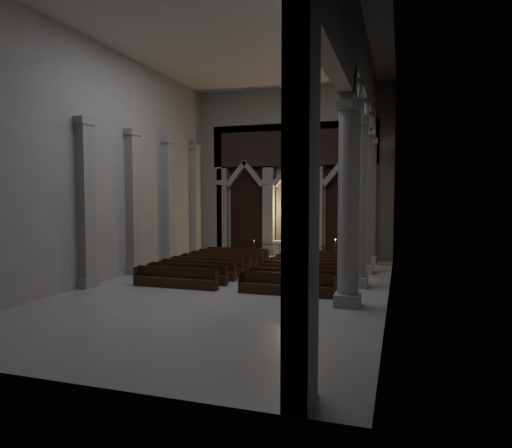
# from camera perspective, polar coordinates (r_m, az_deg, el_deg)

# --- Properties ---
(room) EXTENTS (24.00, 24.10, 12.00)m
(room) POSITION_cam_1_polar(r_m,az_deg,el_deg) (22.12, -2.26, 11.96)
(room) COLOR #9F9C97
(room) RESTS_ON ground
(sanctuary_wall) EXTENTS (14.00, 0.77, 12.00)m
(sanctuary_wall) POSITION_cam_1_polar(r_m,az_deg,el_deg) (33.04, 4.63, 7.46)
(sanctuary_wall) COLOR gray
(sanctuary_wall) RESTS_ON ground
(right_arcade) EXTENTS (1.00, 24.00, 12.00)m
(right_arcade) POSITION_cam_1_polar(r_m,az_deg,el_deg) (22.27, 12.73, 12.41)
(right_arcade) COLOR gray
(right_arcade) RESTS_ON ground
(left_pilasters) EXTENTS (0.60, 13.00, 8.03)m
(left_pilasters) POSITION_cam_1_polar(r_m,az_deg,el_deg) (27.96, -12.88, 2.54)
(left_pilasters) COLOR gray
(left_pilasters) RESTS_ON ground
(sanctuary_step) EXTENTS (8.50, 2.60, 0.15)m
(sanctuary_step) POSITION_cam_1_polar(r_m,az_deg,el_deg) (32.35, 4.20, -4.07)
(sanctuary_step) COLOR gray
(sanctuary_step) RESTS_ON ground
(altar) EXTENTS (1.95, 0.78, 0.99)m
(altar) POSITION_cam_1_polar(r_m,az_deg,el_deg) (32.58, 3.83, -2.99)
(altar) COLOR #B9B2A2
(altar) RESTS_ON sanctuary_step
(altar_rail) EXTENTS (5.16, 0.09, 1.01)m
(altar_rail) POSITION_cam_1_polar(r_m,az_deg,el_deg) (31.47, 3.85, -3.18)
(altar_rail) COLOR black
(altar_rail) RESTS_ON ground
(candle_stand_left) EXTENTS (0.21, 0.21, 1.22)m
(candle_stand_left) POSITION_cam_1_polar(r_m,az_deg,el_deg) (32.20, -0.23, -3.63)
(candle_stand_left) COLOR #A36C32
(candle_stand_left) RESTS_ON ground
(candle_stand_right) EXTENTS (0.26, 0.26, 1.54)m
(candle_stand_right) POSITION_cam_1_polar(r_m,az_deg,el_deg) (30.22, 9.86, -4.00)
(candle_stand_right) COLOR #A36C32
(candle_stand_right) RESTS_ON ground
(pews) EXTENTS (9.70, 8.98, 0.96)m
(pews) POSITION_cam_1_polar(r_m,az_deg,el_deg) (25.01, 0.09, -5.77)
(pews) COLOR black
(pews) RESTS_ON ground
(worshipper) EXTENTS (0.54, 0.43, 1.29)m
(worshipper) POSITION_cam_1_polar(r_m,az_deg,el_deg) (27.99, 3.72, -4.08)
(worshipper) COLOR black
(worshipper) RESTS_ON ground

